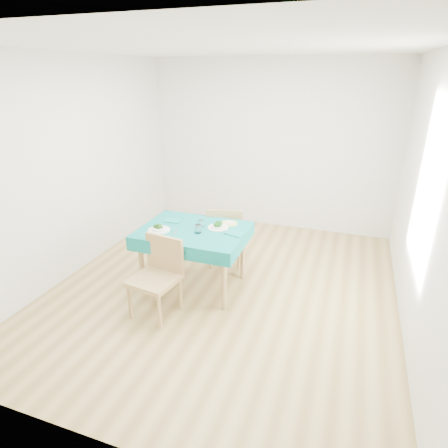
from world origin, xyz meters
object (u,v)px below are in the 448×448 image
(chair_near, at_px, (153,267))
(bowl_near, at_px, (159,227))
(side_plate, at_px, (229,223))
(chair_far, at_px, (226,224))
(table, at_px, (194,258))
(bowl_far, at_px, (218,225))

(chair_near, distance_m, bowl_near, 0.59)
(bowl_near, height_order, side_plate, bowl_near)
(bowl_near, relative_size, side_plate, 1.24)
(bowl_near, bearing_deg, chair_near, -69.14)
(bowl_near, bearing_deg, side_plate, 33.53)
(chair_far, xyz_separation_m, bowl_near, (-0.52, -0.87, 0.22))
(table, height_order, side_plate, side_plate)
(chair_far, bearing_deg, chair_near, 63.12)
(bowl_near, bearing_deg, table, 25.36)
(chair_far, xyz_separation_m, side_plate, (0.18, -0.41, 0.18))
(chair_near, xyz_separation_m, side_plate, (0.51, 0.98, 0.18))
(table, height_order, bowl_near, bowl_near)
(bowl_near, xyz_separation_m, side_plate, (0.70, 0.47, -0.03))
(chair_far, bearing_deg, bowl_far, 86.03)
(bowl_far, bearing_deg, side_plate, 63.88)
(table, xyz_separation_m, chair_far, (0.16, 0.70, 0.20))
(table, xyz_separation_m, chair_near, (-0.16, -0.69, 0.20))
(chair_near, distance_m, side_plate, 1.12)
(chair_near, relative_size, chair_far, 1.01)
(table, distance_m, chair_near, 0.74)
(bowl_near, distance_m, bowl_far, 0.69)
(bowl_far, height_order, side_plate, bowl_far)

